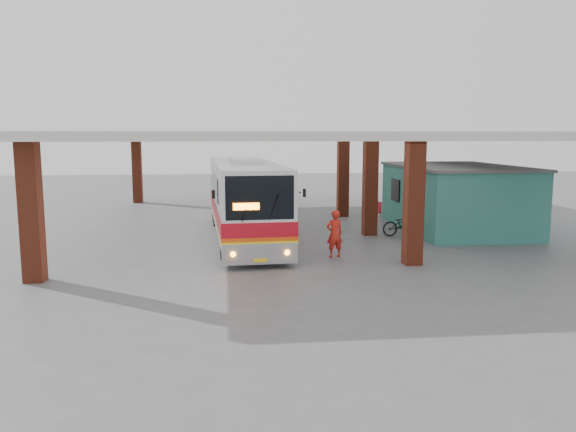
# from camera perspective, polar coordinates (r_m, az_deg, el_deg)

# --- Properties ---
(ground) EXTENTS (90.00, 90.00, 0.00)m
(ground) POSITION_cam_1_polar(r_m,az_deg,el_deg) (22.61, 2.76, -3.38)
(ground) COLOR #515154
(ground) RESTS_ON ground
(brick_columns) EXTENTS (20.10, 21.60, 4.35)m
(brick_columns) POSITION_cam_1_polar(r_m,az_deg,el_deg) (27.42, 4.10, 3.25)
(brick_columns) COLOR maroon
(brick_columns) RESTS_ON ground
(canopy_roof) EXTENTS (21.00, 23.00, 0.30)m
(canopy_roof) POSITION_cam_1_polar(r_m,az_deg,el_deg) (28.65, 1.76, 8.13)
(canopy_roof) COLOR beige
(canopy_roof) RESTS_ON brick_columns
(shop_building) EXTENTS (5.20, 8.20, 3.11)m
(shop_building) POSITION_cam_1_polar(r_m,az_deg,el_deg) (28.27, 16.65, 1.82)
(shop_building) COLOR #327E6D
(shop_building) RESTS_ON ground
(coach_bus) EXTENTS (3.24, 12.47, 3.60)m
(coach_bus) POSITION_cam_1_polar(r_m,az_deg,el_deg) (24.77, -4.46, 1.81)
(coach_bus) COLOR silver
(coach_bus) RESTS_ON ground
(motorcycle) EXTENTS (2.06, 0.82, 1.06)m
(motorcycle) POSITION_cam_1_polar(r_m,az_deg,el_deg) (25.98, 11.71, -0.84)
(motorcycle) COLOR black
(motorcycle) RESTS_ON ground
(pedestrian) EXTENTS (0.74, 0.58, 1.78)m
(pedestrian) POSITION_cam_1_polar(r_m,az_deg,el_deg) (21.02, 4.75, -1.81)
(pedestrian) COLOR red
(pedestrian) RESTS_ON ground
(red_chair) EXTENTS (0.52, 0.52, 0.83)m
(red_chair) POSITION_cam_1_polar(r_m,az_deg,el_deg) (32.00, 9.11, 0.65)
(red_chair) COLOR red
(red_chair) RESTS_ON ground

